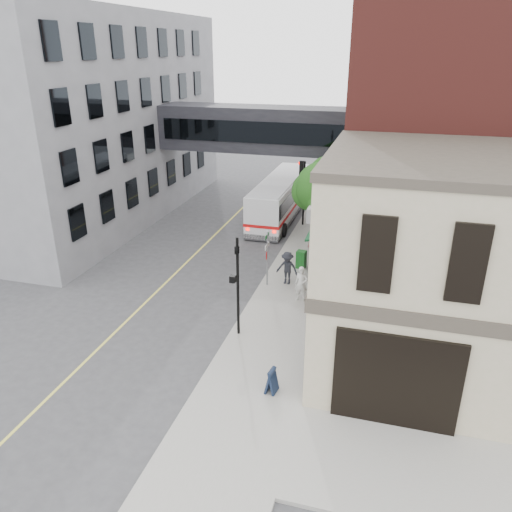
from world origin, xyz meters
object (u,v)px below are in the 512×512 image
Objects in this scene: pedestrian_a at (301,284)px; sandwich_board at (272,381)px; newspaper_box at (301,259)px; pedestrian_b at (314,236)px; bus at (280,196)px; pedestrian_c at (287,268)px.

pedestrian_a is 1.87× the size of sandwich_board.
pedestrian_a is at bearing -69.75° from newspaper_box.
newspaper_box is (-0.14, -3.33, -0.25)m from pedestrian_b.
bus is at bearing 119.82° from newspaper_box.
pedestrian_c is 1.76× the size of newspaper_box.
sandwich_board is at bearing -113.61° from pedestrian_b.
pedestrian_c is at bearing -75.03° from bus.
pedestrian_c is at bearing -122.19° from pedestrian_b.
newspaper_box is (-0.74, 3.86, -0.37)m from pedestrian_a.
pedestrian_b is (-0.59, 7.19, -0.13)m from pedestrian_a.
newspaper_box is 1.08× the size of sandwich_board.
newspaper_box is at bearing -69.64° from bus.
bus is 10.59× the size of newspaper_box.
bus is 11.53m from pedestrian_c.
pedestrian_b is at bearing 102.93° from sandwich_board.
newspaper_box is at bearing 88.67° from pedestrian_c.
pedestrian_a is at bearing -72.44° from bus.
pedestrian_b is at bearing 92.29° from pedestrian_c.
newspaper_box is at bearing 104.75° from sandwich_board.
newspaper_box is at bearing 102.03° from pedestrian_a.
pedestrian_c reaches higher than sandwich_board.
pedestrian_b is 3.34m from newspaper_box.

